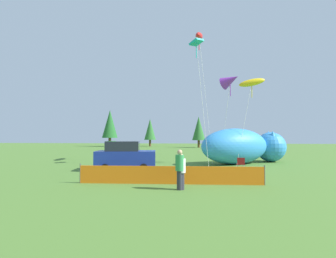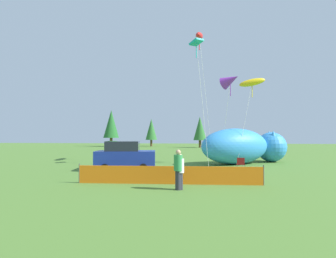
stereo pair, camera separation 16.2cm
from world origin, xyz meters
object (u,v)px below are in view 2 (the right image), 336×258
(spectator_in_blue_shirt, at_px, (178,168))
(kite_yellow_hero, at_px, (252,83))
(kite_red_lizard, at_px, (199,36))
(kite_teal_diamond, at_px, (197,45))
(spectator_in_yellow_shirt, at_px, (180,170))
(inflatable_cat, at_px, (244,147))
(parked_car, at_px, (125,156))
(folding_chair, at_px, (241,163))
(kite_purple_delta, at_px, (230,80))

(spectator_in_blue_shirt, bearing_deg, kite_yellow_hero, 62.54)
(kite_red_lizard, relative_size, kite_teal_diamond, 1.19)
(kite_teal_diamond, bearing_deg, spectator_in_blue_shirt, -95.80)
(kite_yellow_hero, bearing_deg, spectator_in_yellow_shirt, -117.21)
(spectator_in_blue_shirt, xyz_separation_m, kite_teal_diamond, (0.93, 9.20, 8.85))
(inflatable_cat, xyz_separation_m, kite_teal_diamond, (-4.14, -2.37, 8.44))
(parked_car, relative_size, spectator_in_yellow_shirt, 2.69)
(folding_chair, xyz_separation_m, kite_yellow_hero, (1.74, 4.32, 6.46))
(parked_car, xyz_separation_m, folding_chair, (8.13, 0.34, -0.45))
(folding_chair, distance_m, kite_purple_delta, 7.02)
(spectator_in_yellow_shirt, bearing_deg, kite_yellow_hero, 62.79)
(spectator_in_blue_shirt, bearing_deg, kite_purple_delta, 68.88)
(parked_car, height_order, spectator_in_blue_shirt, parked_car)
(spectator_in_blue_shirt, bearing_deg, folding_chair, 59.20)
(parked_car, distance_m, spectator_in_yellow_shirt, 7.55)
(inflatable_cat, relative_size, spectator_in_blue_shirt, 4.73)
(spectator_in_blue_shirt, xyz_separation_m, kite_purple_delta, (3.65, 9.46, 5.95))
(folding_chair, xyz_separation_m, kite_red_lizard, (-2.73, 5.28, 11.01))
(kite_purple_delta, xyz_separation_m, kite_yellow_hero, (2.02, 1.45, 0.05))
(kite_teal_diamond, bearing_deg, folding_chair, -40.94)
(kite_red_lizard, height_order, kite_purple_delta, kite_red_lizard)
(parked_car, distance_m, kite_teal_diamond, 10.65)
(kite_yellow_hero, bearing_deg, kite_purple_delta, -144.25)
(kite_purple_delta, bearing_deg, kite_red_lizard, 135.37)
(inflatable_cat, relative_size, kite_teal_diamond, 0.84)
(spectator_in_blue_shirt, relative_size, kite_purple_delta, 0.24)
(inflatable_cat, bearing_deg, spectator_in_yellow_shirt, -146.08)
(spectator_in_blue_shirt, relative_size, spectator_in_yellow_shirt, 1.13)
(parked_car, relative_size, spectator_in_blue_shirt, 2.39)
(parked_car, height_order, kite_yellow_hero, kite_yellow_hero)
(kite_teal_diamond, bearing_deg, kite_red_lizard, 84.21)
(parked_car, bearing_deg, spectator_in_yellow_shirt, -63.48)
(kite_red_lizard, xyz_separation_m, kite_teal_diamond, (-0.27, -2.68, -1.70))
(kite_purple_delta, distance_m, kite_yellow_hero, 2.49)
(spectator_in_yellow_shirt, relative_size, kite_yellow_hero, 0.22)
(spectator_in_yellow_shirt, distance_m, kite_red_lizard, 15.97)
(kite_purple_delta, bearing_deg, inflatable_cat, 55.98)
(inflatable_cat, height_order, spectator_in_yellow_shirt, inflatable_cat)
(parked_car, bearing_deg, kite_purple_delta, 14.07)
(inflatable_cat, height_order, kite_yellow_hero, kite_yellow_hero)
(inflatable_cat, height_order, kite_teal_diamond, kite_teal_diamond)
(inflatable_cat, distance_m, spectator_in_blue_shirt, 12.64)
(spectator_in_yellow_shirt, distance_m, kite_teal_diamond, 12.84)
(spectator_in_yellow_shirt, height_order, kite_purple_delta, kite_purple_delta)
(inflatable_cat, xyz_separation_m, spectator_in_blue_shirt, (-5.08, -11.57, -0.42))
(parked_car, xyz_separation_m, spectator_in_yellow_shirt, (4.29, -6.21, -0.11))
(kite_teal_diamond, bearing_deg, kite_yellow_hero, 19.91)
(inflatable_cat, height_order, kite_red_lizard, kite_red_lizard)
(spectator_in_blue_shirt, height_order, kite_teal_diamond, kite_teal_diamond)
(inflatable_cat, distance_m, kite_yellow_hero, 5.66)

